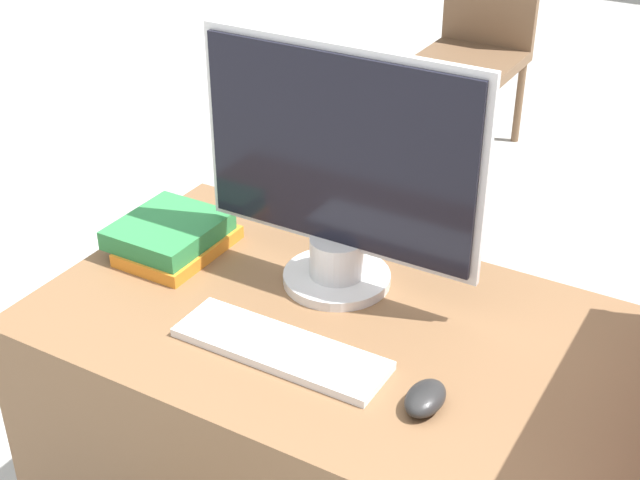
{
  "coord_description": "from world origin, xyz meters",
  "views": [
    {
      "loc": [
        0.62,
        -0.84,
        1.74
      ],
      "look_at": [
        -0.05,
        0.31,
        0.97
      ],
      "focal_mm": 50.0,
      "sensor_mm": 36.0,
      "label": 1
    }
  ],
  "objects_px": {
    "monitor": "(338,173)",
    "book_stack": "(173,236)",
    "mouse": "(425,398)",
    "keyboard": "(280,349)",
    "far_chair": "(478,40)"
  },
  "relations": [
    {
      "from": "monitor",
      "to": "book_stack",
      "type": "relative_size",
      "value": 2.42
    },
    {
      "from": "monitor",
      "to": "book_stack",
      "type": "xyz_separation_m",
      "value": [
        -0.36,
        -0.07,
        -0.2
      ]
    },
    {
      "from": "mouse",
      "to": "book_stack",
      "type": "distance_m",
      "value": 0.69
    },
    {
      "from": "keyboard",
      "to": "mouse",
      "type": "relative_size",
      "value": 4.14
    },
    {
      "from": "book_stack",
      "to": "mouse",
      "type": "bearing_deg",
      "value": -15.93
    },
    {
      "from": "book_stack",
      "to": "far_chair",
      "type": "relative_size",
      "value": 0.27
    },
    {
      "from": "keyboard",
      "to": "book_stack",
      "type": "distance_m",
      "value": 0.42
    },
    {
      "from": "monitor",
      "to": "far_chair",
      "type": "relative_size",
      "value": 0.65
    },
    {
      "from": "keyboard",
      "to": "mouse",
      "type": "bearing_deg",
      "value": -1.17
    },
    {
      "from": "mouse",
      "to": "keyboard",
      "type": "bearing_deg",
      "value": 178.83
    },
    {
      "from": "keyboard",
      "to": "far_chair",
      "type": "bearing_deg",
      "value": 103.87
    },
    {
      "from": "mouse",
      "to": "far_chair",
      "type": "height_order",
      "value": "far_chair"
    },
    {
      "from": "keyboard",
      "to": "mouse",
      "type": "height_order",
      "value": "mouse"
    },
    {
      "from": "book_stack",
      "to": "far_chair",
      "type": "height_order",
      "value": "far_chair"
    },
    {
      "from": "monitor",
      "to": "keyboard",
      "type": "xyz_separation_m",
      "value": [
        0.03,
        -0.25,
        -0.23
      ]
    }
  ]
}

